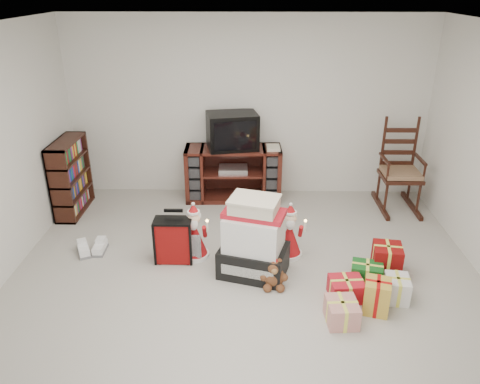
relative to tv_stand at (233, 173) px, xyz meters
name	(u,v)px	position (x,y,z in m)	size (l,w,h in m)	color
room	(246,177)	(0.20, -2.23, 0.87)	(5.01, 5.01, 2.51)	#AFABA0
tv_stand	(233,173)	(0.00, 0.00, 0.00)	(1.34, 0.51, 0.76)	#4D1C16
bookshelf	(71,178)	(-2.14, -0.46, 0.10)	(0.27, 0.82, 1.00)	#35160E
rocking_chair	(399,177)	(2.26, -0.20, 0.05)	(0.51, 0.84, 1.27)	#35160E
gift_pile	(254,242)	(0.28, -1.89, 0.00)	(0.79, 0.67, 0.86)	black
red_suitcase	(174,240)	(-0.60, -1.67, -0.12)	(0.39, 0.21, 0.60)	maroon
stocking	(253,254)	(0.27, -2.03, -0.06)	(0.30, 0.13, 0.64)	#10710C
teddy_bear	(274,274)	(0.49, -2.14, -0.24)	(0.22, 0.20, 0.33)	brown
santa_figurine	(289,236)	(0.68, -1.53, -0.13)	(0.31, 0.30, 0.64)	#A81216
mrs_claus_figurine	(195,237)	(-0.38, -1.58, -0.13)	(0.32, 0.30, 0.66)	#A81216
sneaker_pair	(92,249)	(-1.58, -1.53, -0.33)	(0.36, 0.31, 0.10)	white
gift_cluster	(370,285)	(1.42, -2.29, -0.24)	(0.82, 1.14, 0.28)	red
crt_television	(232,131)	(-0.01, 0.00, 0.62)	(0.75, 0.60, 0.49)	black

